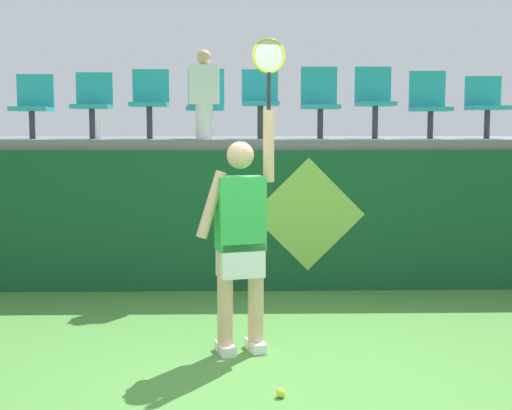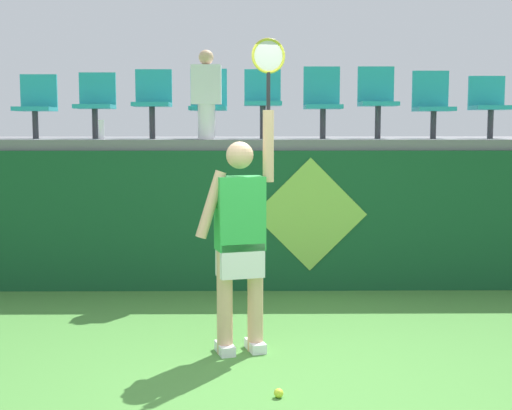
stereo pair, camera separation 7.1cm
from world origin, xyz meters
TOP-DOWN VIEW (x-y plane):
  - ground_plane at (0.00, 0.00)m, footprint 40.00×40.00m
  - court_back_wall at (0.00, 3.06)m, footprint 12.61×0.20m
  - spectator_platform at (0.00, 4.24)m, footprint 12.61×2.46m
  - tennis_player at (-0.26, 0.77)m, footprint 0.73×0.36m
  - tennis_ball at (0.01, -0.25)m, footprint 0.07×0.07m
  - water_bottle at (-1.87, 3.23)m, footprint 0.07×0.07m
  - stadium_chair_0 at (-2.73, 3.72)m, footprint 0.44×0.42m
  - stadium_chair_1 at (-2.02, 3.72)m, footprint 0.44×0.42m
  - stadium_chair_2 at (-1.34, 3.72)m, footprint 0.44×0.42m
  - stadium_chair_3 at (-0.68, 3.73)m, footprint 0.44×0.42m
  - stadium_chair_4 at (-0.03, 3.72)m, footprint 0.44×0.42m
  - stadium_chair_5 at (0.69, 3.73)m, footprint 0.44×0.42m
  - stadium_chair_6 at (1.35, 3.72)m, footprint 0.44×0.42m
  - stadium_chair_7 at (2.02, 3.73)m, footprint 0.44×0.42m
  - stadium_chair_8 at (2.70, 3.72)m, footprint 0.44×0.42m
  - spectator_0 at (-0.68, 3.31)m, footprint 0.34×0.20m
  - wall_signage_mount at (0.49, 2.96)m, footprint 1.27×0.01m

SIDE VIEW (x-z plane):
  - ground_plane at x=0.00m, z-range 0.00..0.00m
  - wall_signage_mount at x=0.49m, z-range -0.75..0.75m
  - tennis_ball at x=0.01m, z-range 0.00..0.07m
  - court_back_wall at x=0.00m, z-range 0.00..1.58m
  - tennis_player at x=-0.26m, z-range -0.31..2.25m
  - spectator_platform at x=0.00m, z-range 1.58..1.70m
  - water_bottle at x=-1.87m, z-range 1.70..1.92m
  - stadium_chair_0 at x=-2.73m, z-range 1.74..2.51m
  - stadium_chair_8 at x=2.70m, z-range 1.75..2.50m
  - stadium_chair_7 at x=2.02m, z-range 1.73..2.55m
  - stadium_chair_1 at x=-2.02m, z-range 1.75..2.54m
  - stadium_chair_3 at x=-0.68m, z-range 1.73..2.57m
  - stadium_chair_5 at x=0.69m, z-range 1.74..2.60m
  - stadium_chair_2 at x=-1.34m, z-range 1.76..2.59m
  - stadium_chair_4 at x=-0.03m, z-range 1.76..2.59m
  - stadium_chair_6 at x=1.35m, z-range 1.75..2.62m
  - spectator_0 at x=-0.68m, z-range 1.71..2.72m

